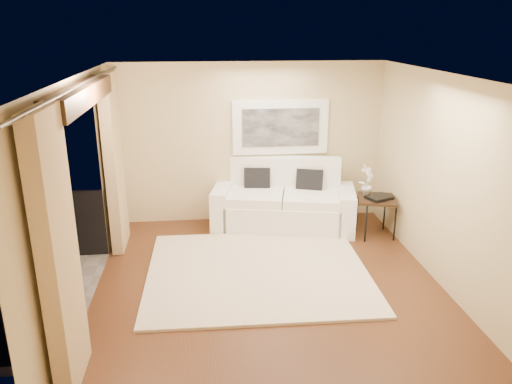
{
  "coord_description": "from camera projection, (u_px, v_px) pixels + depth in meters",
  "views": [
    {
      "loc": [
        -0.8,
        -5.73,
        3.26
      ],
      "look_at": [
        -0.09,
        0.8,
        1.05
      ],
      "focal_mm": 35.0,
      "sensor_mm": 36.0,
      "label": 1
    }
  ],
  "objects": [
    {
      "name": "floor",
      "position": [
        269.0,
        287.0,
        6.52
      ],
      "size": [
        5.0,
        5.0,
        0.0
      ],
      "primitive_type": "plane",
      "color": "#562F19",
      "rests_on": "ground"
    },
    {
      "name": "room_shell",
      "position": [
        80.0,
        95.0,
        5.5
      ],
      "size": [
        5.0,
        6.4,
        5.0
      ],
      "color": "white",
      "rests_on": "ground"
    },
    {
      "name": "balcony",
      "position": [
        3.0,
        289.0,
        6.13
      ],
      "size": [
        1.81,
        2.6,
        1.17
      ],
      "color": "#605B56",
      "rests_on": "ground"
    },
    {
      "name": "curtains",
      "position": [
        93.0,
        196.0,
        5.88
      ],
      "size": [
        0.16,
        4.8,
        2.64
      ],
      "color": "tan",
      "rests_on": "ground"
    },
    {
      "name": "artwork",
      "position": [
        280.0,
        127.0,
        8.38
      ],
      "size": [
        1.62,
        0.07,
        0.92
      ],
      "color": "white",
      "rests_on": "room_shell"
    },
    {
      "name": "rug",
      "position": [
        258.0,
        271.0,
        6.9
      ],
      "size": [
        3.06,
        2.68,
        0.04
      ],
      "primitive_type": "cube",
      "rotation": [
        0.0,
        0.0,
        -0.02
      ],
      "color": "beige",
      "rests_on": "floor"
    },
    {
      "name": "sofa",
      "position": [
        284.0,
        203.0,
        8.43
      ],
      "size": [
        2.49,
        1.46,
        1.12
      ],
      "rotation": [
        0.0,
        0.0,
        -0.21
      ],
      "color": "white",
      "rests_on": "floor"
    },
    {
      "name": "side_table",
      "position": [
        377.0,
        201.0,
        7.95
      ],
      "size": [
        0.72,
        0.72,
        0.64
      ],
      "rotation": [
        0.0,
        0.0,
        -0.26
      ],
      "color": "black",
      "rests_on": "floor"
    },
    {
      "name": "tray",
      "position": [
        379.0,
        197.0,
        7.87
      ],
      "size": [
        0.46,
        0.41,
        0.05
      ],
      "primitive_type": "cube",
      "rotation": [
        0.0,
        0.0,
        0.43
      ],
      "color": "black",
      "rests_on": "side_table"
    },
    {
      "name": "orchid",
      "position": [
        367.0,
        180.0,
        7.96
      ],
      "size": [
        0.32,
        0.31,
        0.51
      ],
      "primitive_type": "imported",
      "rotation": [
        0.0,
        0.0,
        0.7
      ],
      "color": "white",
      "rests_on": "side_table"
    },
    {
      "name": "bistro_table",
      "position": [
        33.0,
        255.0,
        6.11
      ],
      "size": [
        0.58,
        0.58,
        0.67
      ],
      "rotation": [
        0.0,
        0.0,
        0.03
      ],
      "color": "black",
      "rests_on": "balcony"
    },
    {
      "name": "balcony_chair_far",
      "position": [
        22.0,
        239.0,
        6.69
      ],
      "size": [
        0.45,
        0.46,
        0.92
      ],
      "rotation": [
        0.0,
        0.0,
        2.99
      ],
      "color": "black",
      "rests_on": "balcony"
    },
    {
      "name": "ice_bucket",
      "position": [
        21.0,
        238.0,
        6.14
      ],
      "size": [
        0.18,
        0.18,
        0.2
      ],
      "primitive_type": "cylinder",
      "color": "white",
      "rests_on": "bistro_table"
    },
    {
      "name": "candle",
      "position": [
        40.0,
        242.0,
        6.18
      ],
      "size": [
        0.06,
        0.06,
        0.07
      ],
      "primitive_type": "cylinder",
      "color": "red",
      "rests_on": "bistro_table"
    },
    {
      "name": "vase",
      "position": [
        28.0,
        247.0,
        5.92
      ],
      "size": [
        0.04,
        0.04,
        0.18
      ],
      "primitive_type": "cylinder",
      "color": "white",
      "rests_on": "bistro_table"
    },
    {
      "name": "glass_a",
      "position": [
        37.0,
        245.0,
        6.03
      ],
      "size": [
        0.06,
        0.06,
        0.12
      ],
      "primitive_type": "cylinder",
      "color": "white",
      "rests_on": "bistro_table"
    },
    {
      "name": "glass_b",
      "position": [
        44.0,
        244.0,
        6.07
      ],
      "size": [
        0.06,
        0.06,
        0.12
      ],
      "primitive_type": "cylinder",
      "color": "silver",
      "rests_on": "bistro_table"
    }
  ]
}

